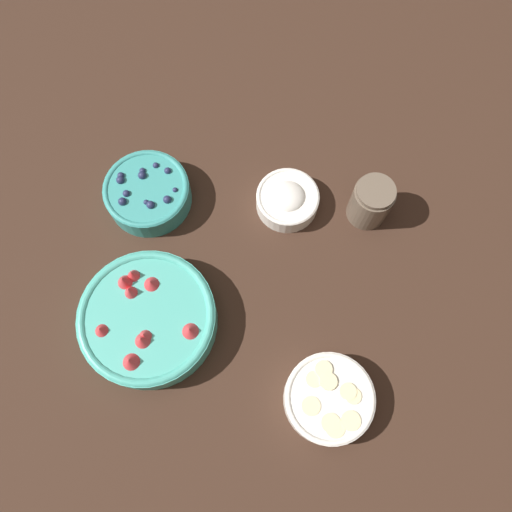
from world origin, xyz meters
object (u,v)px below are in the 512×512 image
(bowl_cream, at_px, (287,199))
(jar_chocolate, at_px, (370,203))
(bowl_bananas, at_px, (329,399))
(bowl_strawberries, at_px, (148,319))
(bowl_blueberries, at_px, (148,192))

(bowl_cream, distance_m, jar_chocolate, 0.16)
(bowl_bananas, xyz_separation_m, bowl_cream, (-0.09, 0.37, -0.00))
(bowl_strawberries, distance_m, bowl_cream, 0.35)
(bowl_bananas, height_order, bowl_cream, bowl_cream)
(bowl_blueberries, bearing_deg, bowl_strawberries, -81.03)
(bowl_bananas, distance_m, bowl_cream, 0.38)
(bowl_cream, height_order, jar_chocolate, jar_chocolate)
(bowl_cream, bearing_deg, bowl_strawberries, -132.20)
(bowl_strawberries, relative_size, jar_chocolate, 2.47)
(bowl_blueberries, distance_m, bowl_cream, 0.27)
(bowl_strawberries, bearing_deg, bowl_bananas, -18.73)
(bowl_strawberries, bearing_deg, bowl_cream, 47.80)
(bowl_strawberries, xyz_separation_m, jar_chocolate, (0.39, 0.26, 0.01))
(bowl_bananas, bearing_deg, jar_chocolate, 79.90)
(bowl_strawberries, xyz_separation_m, bowl_bananas, (0.33, -0.11, -0.01))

